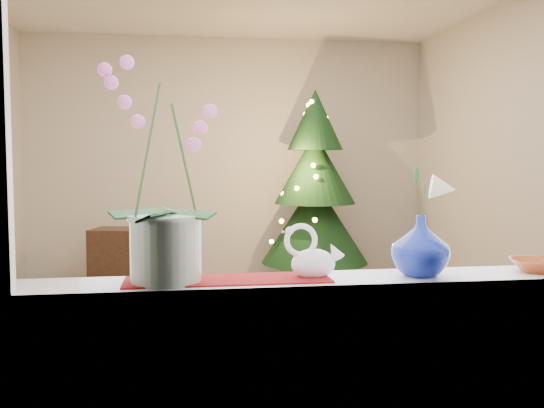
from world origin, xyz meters
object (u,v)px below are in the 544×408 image
(paperweight, at_px, (424,267))
(amber_dish, at_px, (537,266))
(orchid_pot, at_px, (165,170))
(swan, at_px, (313,252))
(side_table, at_px, (133,259))
(blue_vase, at_px, (421,241))
(xmas_tree, at_px, (315,188))

(paperweight, height_order, amber_dish, paperweight)
(orchid_pot, relative_size, paperweight, 10.40)
(swan, height_order, side_table, swan)
(amber_dish, bearing_deg, orchid_pot, 179.83)
(blue_vase, bearing_deg, side_table, 107.43)
(xmas_tree, bearing_deg, blue_vase, -97.40)
(paperweight, relative_size, xmas_tree, 0.04)
(blue_vase, relative_size, amber_dish, 1.53)
(orchid_pot, bearing_deg, blue_vase, -0.83)
(blue_vase, bearing_deg, xmas_tree, 82.60)
(paperweight, xyz_separation_m, amber_dish, (0.46, 0.04, -0.02))
(paperweight, bearing_deg, blue_vase, 88.15)
(swan, bearing_deg, paperweight, -21.77)
(paperweight, height_order, xmas_tree, xmas_tree)
(orchid_pot, bearing_deg, xmas_tree, 71.08)
(side_table, bearing_deg, xmas_tree, 12.91)
(orchid_pot, distance_m, amber_dish, 1.39)
(paperweight, bearing_deg, swan, 172.22)
(blue_vase, distance_m, paperweight, 0.09)
(orchid_pot, distance_m, side_table, 4.41)
(swan, distance_m, paperweight, 0.39)
(swan, xyz_separation_m, side_table, (-0.96, 4.27, -0.70))
(blue_vase, bearing_deg, paperweight, -91.85)
(paperweight, bearing_deg, xmas_tree, 82.64)
(swan, bearing_deg, blue_vase, -16.56)
(orchid_pot, xyz_separation_m, paperweight, (0.89, -0.05, -0.34))
(orchid_pot, bearing_deg, paperweight, -3.09)
(amber_dish, relative_size, xmas_tree, 0.08)
(orchid_pot, bearing_deg, side_table, 96.06)
(side_table, bearing_deg, orchid_pot, -68.81)
(blue_vase, relative_size, xmas_tree, 0.12)
(paperweight, xyz_separation_m, side_table, (-1.34, 4.32, -0.65))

